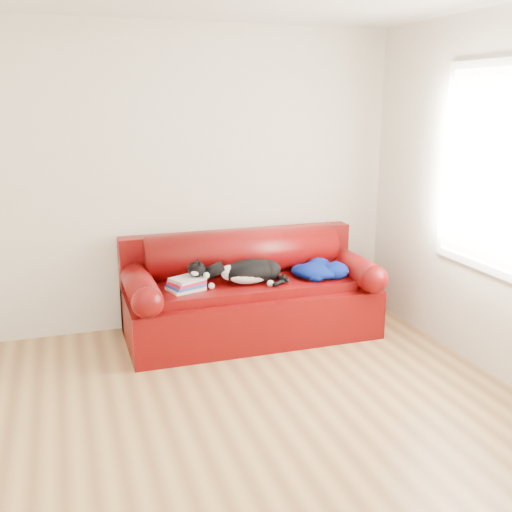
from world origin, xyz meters
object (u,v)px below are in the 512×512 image
Objects in this scene: book_stack at (186,284)px; blanket at (319,270)px; sofa_base at (251,309)px; cat at (251,272)px.

blanket is at bearing -0.30° from book_stack.
cat is (-0.03, -0.10, 0.36)m from sofa_base.
sofa_base is at bearing 169.06° from blanket.
blanket is (0.61, -0.01, -0.03)m from cat.
book_stack reaches higher than sofa_base.
sofa_base is 0.66m from book_stack.
sofa_base is at bearing 10.46° from book_stack.
cat is at bearing 178.60° from blanket.
blanket reaches higher than sofa_base.
blanket reaches higher than book_stack.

